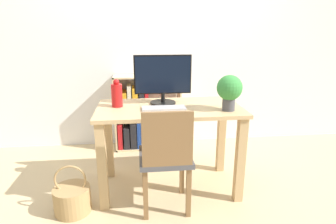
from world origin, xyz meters
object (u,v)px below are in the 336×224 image
at_px(chair, 166,156).
at_px(basket, 72,199).
at_px(potted_plant, 229,90).
at_px(monitor, 163,78).
at_px(keyboard, 164,108).
at_px(bookshelf, 137,114).
at_px(vase, 117,95).

distance_m(chair, basket, 0.82).
bearing_deg(potted_plant, monitor, 151.72).
relative_size(monitor, chair, 0.58).
relative_size(keyboard, basket, 0.88).
xyz_separation_m(bookshelf, basket, (-0.52, -1.22, -0.31)).
bearing_deg(basket, chair, -4.29).
distance_m(keyboard, bookshelf, 1.09).
height_order(monitor, potted_plant, monitor).
xyz_separation_m(monitor, vase, (-0.39, -0.06, -0.13)).
bearing_deg(bookshelf, monitor, -74.29).
xyz_separation_m(monitor, basket, (-0.75, -0.39, -0.88)).
distance_m(vase, basket, 0.90).
xyz_separation_m(keyboard, potted_plant, (0.51, -0.09, 0.16)).
distance_m(monitor, bookshelf, 1.04).
xyz_separation_m(vase, bookshelf, (0.16, 0.89, -0.44)).
height_order(monitor, chair, monitor).
height_order(monitor, bookshelf, monitor).
height_order(keyboard, basket, keyboard).
relative_size(monitor, keyboard, 1.38).
relative_size(keyboard, chair, 0.42).
bearing_deg(chair, keyboard, 86.44).
xyz_separation_m(keyboard, basket, (-0.75, -0.21, -0.66)).
bearing_deg(monitor, chair, -92.66).
xyz_separation_m(monitor, keyboard, (-0.01, -0.18, -0.22)).
bearing_deg(keyboard, chair, -92.59).
relative_size(potted_plant, bookshelf, 0.32).
distance_m(monitor, chair, 0.68).
relative_size(vase, chair, 0.27).
xyz_separation_m(chair, basket, (-0.73, 0.06, -0.35)).
relative_size(bookshelf, basket, 2.19).
bearing_deg(potted_plant, bookshelf, 123.72).
bearing_deg(basket, monitor, 27.21).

